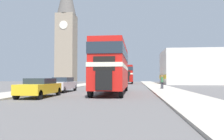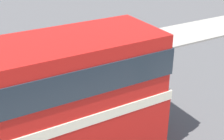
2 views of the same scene
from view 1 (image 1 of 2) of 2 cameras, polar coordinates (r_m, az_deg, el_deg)
name	(u,v)px [view 1 (image 1 of 2)]	position (r m, az deg, el deg)	size (l,w,h in m)	color
ground_plane	(97,94)	(19.08, -3.96, -6.32)	(120.00, 120.00, 0.00)	#565454
sidewalk_right	(177,94)	(19.07, 16.54, -6.06)	(3.50, 120.00, 0.12)	#A8A093
sidewalk_left	(23,93)	(21.32, -22.20, -5.56)	(3.50, 120.00, 0.12)	#A8A093
double_decker_bus	(112,65)	(19.73, -0.01, 1.30)	(2.53, 10.17, 4.34)	red
bus_distant	(128,73)	(51.21, 4.10, -0.80)	(2.50, 9.25, 4.19)	#B2140F
car_parked_near	(40,87)	(16.95, -18.36, -4.29)	(1.79, 4.37, 1.39)	gold
car_parked_mid	(63,84)	(22.64, -12.72, -3.66)	(1.69, 4.58, 1.47)	silver
pedestrian_walking	(162,81)	(26.56, 12.93, -2.86)	(0.32, 0.32, 1.58)	#282833
church_tower	(66,26)	(62.96, -11.81, 11.07)	(5.20, 5.20, 30.52)	gray
shop_building_block	(208,68)	(51.44, 23.75, 0.60)	(19.34, 11.93, 7.22)	silver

